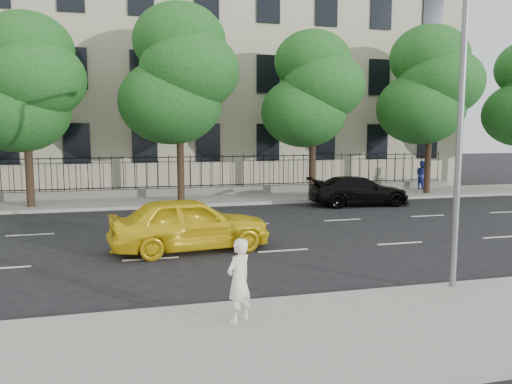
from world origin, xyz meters
TOP-DOWN VIEW (x-y plane):
  - ground at (0.00, 0.00)m, footprint 120.00×120.00m
  - near_sidewalk at (0.00, -4.00)m, footprint 60.00×4.00m
  - far_sidewalk at (0.00, 14.00)m, footprint 60.00×4.00m
  - lane_markings at (0.00, 4.75)m, footprint 49.60×4.62m
  - masonry_building at (0.00, 22.95)m, footprint 34.60×12.11m
  - iron_fence at (0.00, 15.70)m, footprint 30.00×0.50m
  - street_light at (2.50, -1.77)m, footprint 0.25×3.32m
  - tree_b at (-8.96, 13.36)m, footprint 5.53×5.12m
  - tree_c at (-1.96, 13.36)m, footprint 5.89×5.50m
  - tree_d at (5.04, 13.36)m, footprint 5.34×4.94m
  - tree_e at (12.04, 13.36)m, footprint 5.71×5.31m
  - yellow_taxi at (-2.77, 3.31)m, footprint 5.09×2.54m
  - black_sedan at (6.49, 10.61)m, footprint 5.10×2.33m
  - woman_near at (-2.65, -3.14)m, footprint 0.68×0.64m
  - pedestrian_far at (12.77, 14.89)m, footprint 0.77×0.93m

SIDE VIEW (x-z plane):
  - ground at x=0.00m, z-range 0.00..0.00m
  - lane_markings at x=0.00m, z-range 0.00..0.01m
  - near_sidewalk at x=0.00m, z-range 0.00..0.15m
  - far_sidewalk at x=0.00m, z-range 0.00..0.15m
  - iron_fence at x=0.00m, z-range -0.45..1.75m
  - black_sedan at x=6.49m, z-range 0.00..1.45m
  - yellow_taxi at x=-2.77m, z-range 0.00..1.67m
  - woman_near at x=-2.65m, z-range 0.15..1.71m
  - pedestrian_far at x=12.77m, z-range 0.15..1.89m
  - street_light at x=2.50m, z-range 1.12..9.17m
  - tree_d at x=5.04m, z-range 1.42..10.26m
  - tree_b at x=-8.96m, z-range 1.35..10.33m
  - tree_e at x=12.04m, z-range 1.47..10.93m
  - tree_c at x=-1.96m, z-range 1.51..11.31m
  - masonry_building at x=0.00m, z-range -0.23..18.27m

